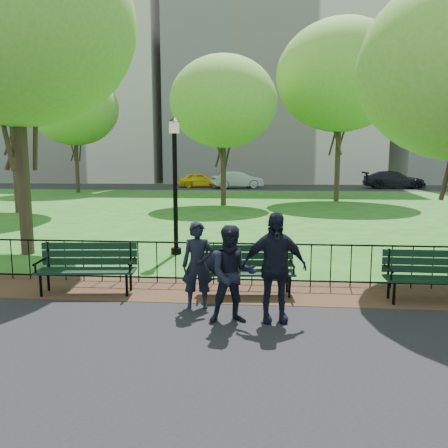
# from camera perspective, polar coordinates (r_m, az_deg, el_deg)

# --- Properties ---
(ground) EXTENTS (120.00, 120.00, 0.00)m
(ground) POSITION_cam_1_polar(r_m,az_deg,el_deg) (7.32, -1.51, -12.29)
(ground) COLOR #225917
(dirt_strip) EXTENTS (60.00, 1.60, 0.01)m
(dirt_strip) POSITION_cam_1_polar(r_m,az_deg,el_deg) (8.72, -0.40, -8.74)
(dirt_strip) COLOR #372216
(dirt_strip) RESTS_ON ground
(far_street) EXTENTS (70.00, 9.00, 0.01)m
(far_street) POSITION_cam_1_polar(r_m,az_deg,el_deg) (41.89, 3.83, 4.82)
(far_street) COLOR black
(far_street) RESTS_ON ground
(iron_fence) EXTENTS (24.06, 0.06, 1.00)m
(iron_fence) POSITION_cam_1_polar(r_m,az_deg,el_deg) (9.08, -0.11, -4.89)
(iron_fence) COLOR black
(iron_fence) RESTS_ON ground
(apartment_west) EXTENTS (22.00, 15.00, 26.00)m
(apartment_west) POSITION_cam_1_polar(r_m,az_deg,el_deg) (60.25, -18.32, 17.91)
(apartment_west) COLOR beige
(apartment_west) RESTS_ON ground
(apartment_mid) EXTENTS (24.00, 15.00, 30.00)m
(apartment_mid) POSITION_cam_1_polar(r_m,az_deg,el_deg) (56.21, 6.45, 21.07)
(apartment_mid) COLOR beige
(apartment_mid) RESTS_ON ground
(park_bench_main) EXTENTS (1.84, 0.69, 1.02)m
(park_bench_main) POSITION_cam_1_polar(r_m,az_deg,el_deg) (8.36, 1.48, -5.17)
(park_bench_main) COLOR black
(park_bench_main) RESTS_ON ground
(park_bench_left_a) EXTENTS (1.91, 0.76, 1.06)m
(park_bench_left_a) POSITION_cam_1_polar(r_m,az_deg,el_deg) (8.92, -17.39, -4.82)
(park_bench_left_a) COLOR black
(park_bench_left_a) RESTS_ON ground
(park_bench_right_a) EXTENTS (1.80, 0.58, 1.02)m
(park_bench_right_a) POSITION_cam_1_polar(r_m,az_deg,el_deg) (8.85, 25.83, -5.53)
(park_bench_right_a) COLOR black
(park_bench_right_a) RESTS_ON ground
(lamppost) EXTENTS (0.33, 0.33, 3.71)m
(lamppost) POSITION_cam_1_polar(r_m,az_deg,el_deg) (11.95, -6.41, 5.63)
(lamppost) COLOR black
(lamppost) RESTS_ON ground
(tree_near_w) EXTENTS (6.32, 6.32, 8.81)m
(tree_near_w) POSITION_cam_1_polar(r_m,az_deg,el_deg) (13.55, -25.88, 22.69)
(tree_near_w) COLOR #2D2116
(tree_near_w) RESTS_ON ground
(tree_mid_w) EXTENTS (7.69, 7.69, 10.72)m
(tree_mid_w) POSITION_cam_1_polar(r_m,az_deg,el_deg) (24.39, -26.36, 19.02)
(tree_mid_w) COLOR #2D2116
(tree_mid_w) RESTS_ON ground
(tree_far_c) EXTENTS (5.96, 5.96, 8.31)m
(tree_far_c) POSITION_cam_1_polar(r_m,az_deg,el_deg) (25.17, -0.08, 15.64)
(tree_far_c) COLOR #2D2116
(tree_far_c) RESTS_ON ground
(tree_far_e) EXTENTS (7.89, 7.89, 11.00)m
(tree_far_e) POSITION_cam_1_polar(r_m,az_deg,el_deg) (29.00, 15.01, 18.13)
(tree_far_e) COLOR #2D2116
(tree_far_e) RESTS_ON ground
(tree_far_w) EXTENTS (6.85, 6.85, 9.54)m
(tree_far_w) POSITION_cam_1_polar(r_m,az_deg,el_deg) (37.14, -18.99, 14.17)
(tree_far_w) COLOR #2D2116
(tree_far_w) RESTS_ON ground
(person_left) EXTENTS (0.59, 0.43, 1.52)m
(person_left) POSITION_cam_1_polar(r_m,az_deg,el_deg) (7.61, -3.45, -5.39)
(person_left) COLOR black
(person_left) RESTS_ON asphalt_path
(person_mid) EXTENTS (0.82, 0.52, 1.56)m
(person_mid) POSITION_cam_1_polar(r_m,az_deg,el_deg) (6.91, 1.14, -6.61)
(person_mid) COLOR black
(person_mid) RESTS_ON asphalt_path
(person_right) EXTENTS (1.08, 0.56, 1.77)m
(person_right) POSITION_cam_1_polar(r_m,az_deg,el_deg) (7.00, 6.55, -5.60)
(person_right) COLOR black
(person_right) RESTS_ON asphalt_path
(taxi) EXTENTS (4.36, 2.49, 1.40)m
(taxi) POSITION_cam_1_polar(r_m,az_deg,el_deg) (41.83, -3.23, 5.78)
(taxi) COLOR yellow
(taxi) RESTS_ON far_street
(sedan_silver) EXTENTS (4.95, 3.07, 1.54)m
(sedan_silver) POSITION_cam_1_polar(r_m,az_deg,el_deg) (40.06, 1.73, 5.78)
(sedan_silver) COLOR #9EA0A5
(sedan_silver) RESTS_ON far_street
(sedan_dark) EXTENTS (5.57, 2.58, 1.58)m
(sedan_dark) POSITION_cam_1_polar(r_m,az_deg,el_deg) (42.65, 21.30, 5.40)
(sedan_dark) COLOR black
(sedan_dark) RESTS_ON far_street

